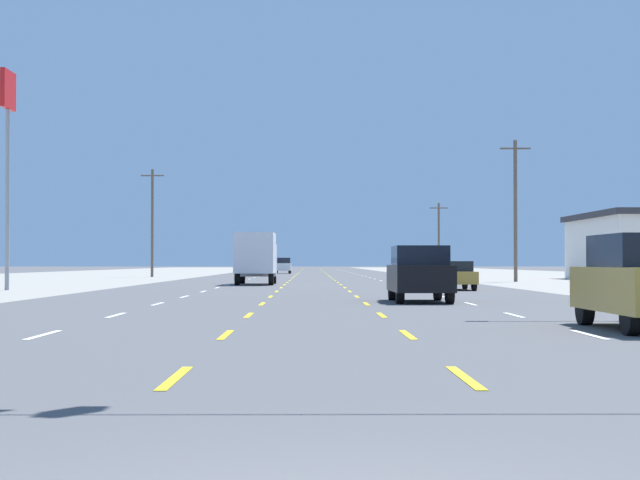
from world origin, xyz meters
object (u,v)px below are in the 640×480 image
Objects in this scene: suv_inner_right_near at (420,273)px; suv_inner_left_farther at (283,265)px; box_truck_inner_left_midfar at (256,255)px; pole_sign_left_row_1 at (8,125)px; hatchback_far_left_far at (250,268)px; sedan_far_right_mid at (454,275)px.

suv_inner_left_farther is (-7.33, 94.59, 0.00)m from suv_inner_right_near.
pole_sign_left_row_1 is (-11.85, -13.29, 6.52)m from box_truck_inner_left_midfar.
hatchback_far_left_far is 0.80× the size of suv_inner_left_farther.
hatchback_far_left_far is at bearing 102.38° from sedan_far_right_mid.
hatchback_far_left_far is 14.37m from suv_inner_left_farther.
suv_inner_right_near is 0.44× the size of pole_sign_left_row_1.
box_truck_inner_left_midfar reaches higher than hatchback_far_left_far.
suv_inner_left_farther is 0.44× the size of pole_sign_left_row_1.
sedan_far_right_mid is 79.09m from suv_inner_left_farther.
hatchback_far_left_far is at bearing -103.52° from suv_inner_left_farther.
sedan_far_right_mid is at bearing -77.62° from hatchback_far_left_far.
box_truck_inner_left_midfar is 18.96m from pole_sign_left_row_1.
suv_inner_right_near is at bearing -85.57° from suv_inner_left_farther.
suv_inner_right_near reaches higher than sedan_far_right_mid.
pole_sign_left_row_1 is (-8.46, -64.69, 7.57)m from hatchback_far_left_far.
sedan_far_right_mid is 0.92× the size of suv_inner_left_farther.
hatchback_far_left_far is (-3.39, 51.40, -1.05)m from box_truck_inner_left_midfar.
sedan_far_right_mid is 0.41× the size of pole_sign_left_row_1.
suv_inner_left_farther reaches higher than sedan_far_right_mid.
hatchback_far_left_far is 65.68m from pole_sign_left_row_1.
sedan_far_right_mid is at bearing 78.02° from suv_inner_right_near.
box_truck_inner_left_midfar is 1.47× the size of suv_inner_left_farther.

